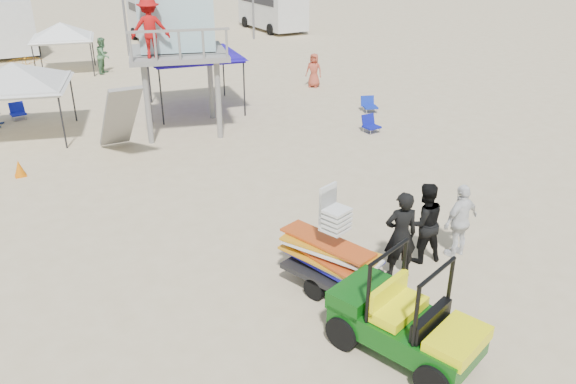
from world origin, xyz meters
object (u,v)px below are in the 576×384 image
man_left (401,235)px  lifeguard_tower (171,21)px  surf_trailer (331,253)px  canopy_blue (192,39)px  utility_cart (407,314)px

man_left → lifeguard_tower: bearing=-67.7°
surf_trailer → canopy_blue: canopy_blue is taller
man_left → lifeguard_tower: 12.09m
surf_trailer → man_left: 1.55m
man_left → canopy_blue: canopy_blue is taller
utility_cart → man_left: bearing=53.2°
surf_trailer → utility_cart: bearing=-90.2°
surf_trailer → man_left: size_ratio=1.21×
utility_cart → canopy_blue: bearing=82.1°
surf_trailer → canopy_blue: (2.20, 13.57, 2.03)m
utility_cart → lifeguard_tower: 14.09m
man_left → surf_trailer: bearing=7.3°
man_left → canopy_blue: size_ratio=0.50×
utility_cart → surf_trailer: surf_trailer is taller
surf_trailer → canopy_blue: size_ratio=0.61×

